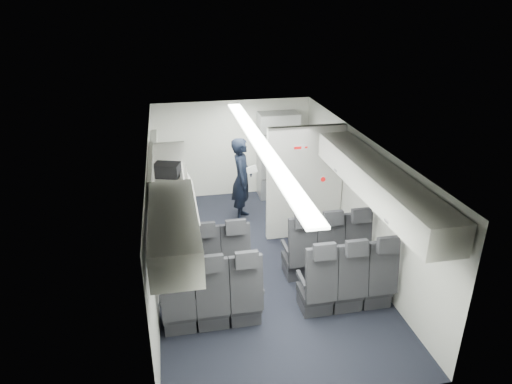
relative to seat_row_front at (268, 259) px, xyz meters
name	(u,v)px	position (x,y,z in m)	size (l,w,h in m)	color
cabin_shell	(261,203)	(0.00, 0.53, 0.72)	(3.41, 6.01, 2.16)	black
seat_row_front	(268,259)	(0.00, 0.00, 0.00)	(3.33, 0.56, 1.24)	black
seat_row_mid	(282,293)	(0.00, -0.90, 0.00)	(3.33, 0.56, 1.24)	black
overhead_bin_left_rear	(174,229)	(-1.40, -1.47, 1.46)	(0.53, 1.80, 0.40)	white
overhead_bin_left_front_open	(168,180)	(-1.44, 0.28, 1.33)	(0.64, 1.70, 0.72)	#9E9E93
overhead_bin_right_rear	(408,207)	(1.40, -1.47, 1.46)	(0.53, 1.80, 0.40)	white
overhead_bin_right_front	(352,160)	(1.40, 0.28, 1.46)	(0.53, 1.70, 0.40)	white
bulkhead_partition	(305,183)	(0.98, 1.33, 0.67)	(1.40, 0.15, 2.13)	silver
galley_unit	(278,155)	(0.95, 3.25, 0.55)	(0.85, 0.52, 1.90)	#939399
boarding_door	(158,184)	(-1.64, 2.09, 0.55)	(0.12, 1.27, 1.86)	silver
flight_attendant	(242,179)	(-0.02, 2.27, 0.45)	(0.62, 0.41, 1.70)	black
carry_on_bag	(167,171)	(-1.44, 0.59, 1.37)	(0.38, 0.26, 0.23)	black
papers	(252,170)	(0.17, 2.22, 0.66)	(0.21, 0.02, 0.15)	white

